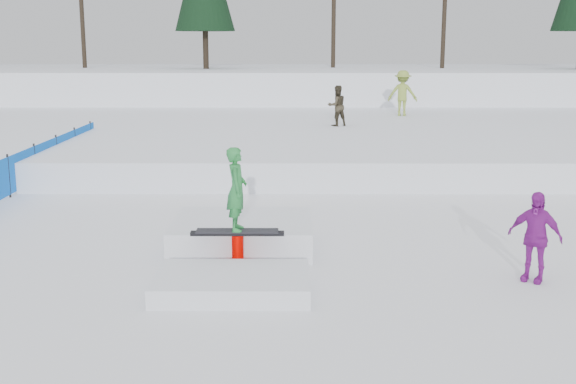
{
  "coord_description": "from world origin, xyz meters",
  "views": [
    {
      "loc": [
        0.53,
        -11.11,
        3.83
      ],
      "look_at": [
        0.5,
        2.0,
        1.1
      ],
      "focal_mm": 45.0,
      "sensor_mm": 36.0,
      "label": 1
    }
  ],
  "objects_px": {
    "walker_olive": "(337,106)",
    "jib_rail_feature": "(240,243)",
    "safety_fence": "(9,176)",
    "walker_ygreen": "(403,93)",
    "spectator_purple": "(535,237)"
  },
  "relations": [
    {
      "from": "walker_olive",
      "to": "spectator_purple",
      "type": "height_order",
      "value": "walker_olive"
    },
    {
      "from": "walker_ygreen",
      "to": "spectator_purple",
      "type": "xyz_separation_m",
      "value": [
        -0.74,
        -18.97,
        -0.99
      ]
    },
    {
      "from": "spectator_purple",
      "to": "jib_rail_feature",
      "type": "distance_m",
      "value": 5.03
    },
    {
      "from": "walker_olive",
      "to": "jib_rail_feature",
      "type": "relative_size",
      "value": 0.34
    },
    {
      "from": "safety_fence",
      "to": "walker_olive",
      "type": "distance_m",
      "value": 12.44
    },
    {
      "from": "walker_ygreen",
      "to": "walker_olive",
      "type": "bearing_deg",
      "value": 67.05
    },
    {
      "from": "jib_rail_feature",
      "to": "walker_ygreen",
      "type": "bearing_deg",
      "value": 72.5
    },
    {
      "from": "spectator_purple",
      "to": "jib_rail_feature",
      "type": "xyz_separation_m",
      "value": [
        -4.86,
        1.2,
        -0.44
      ]
    },
    {
      "from": "safety_fence",
      "to": "walker_ygreen",
      "type": "xyz_separation_m",
      "value": [
        11.74,
        12.54,
        1.19
      ]
    },
    {
      "from": "walker_olive",
      "to": "spectator_purple",
      "type": "distance_m",
      "value": 15.39
    },
    {
      "from": "safety_fence",
      "to": "jib_rail_feature",
      "type": "height_order",
      "value": "jib_rail_feature"
    },
    {
      "from": "jib_rail_feature",
      "to": "spectator_purple",
      "type": "bearing_deg",
      "value": -13.88
    },
    {
      "from": "walker_olive",
      "to": "walker_ygreen",
      "type": "height_order",
      "value": "walker_ygreen"
    },
    {
      "from": "safety_fence",
      "to": "spectator_purple",
      "type": "bearing_deg",
      "value": -30.33
    },
    {
      "from": "walker_olive",
      "to": "spectator_purple",
      "type": "bearing_deg",
      "value": 76.3
    }
  ]
}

